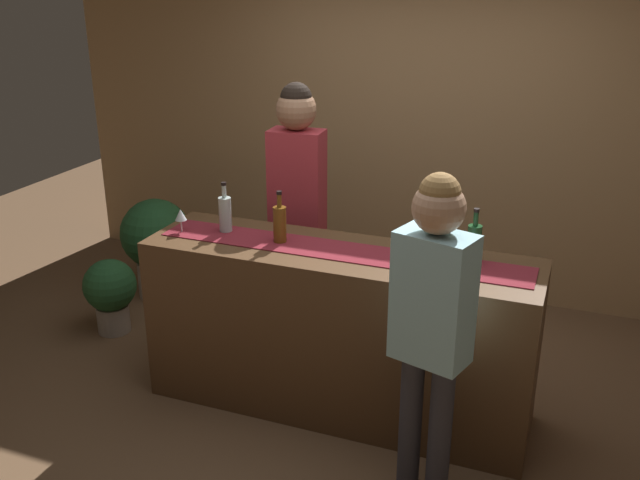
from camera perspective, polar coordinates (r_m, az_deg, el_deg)
ground_plane at (r=4.36m, az=1.42°, el=-13.06°), size 10.00×10.00×0.00m
back_wall at (r=5.53m, az=8.34°, el=10.46°), size 6.00×0.12×2.90m
bar_counter at (r=4.11m, az=1.48°, el=-7.33°), size 2.21×0.60×0.99m
counter_runner_cloth at (r=3.89m, az=1.54°, el=-0.86°), size 2.10×0.28×0.01m
wine_bottle_clear at (r=4.18m, az=-7.62°, el=2.12°), size 0.07×0.07×0.30m
wine_bottle_green at (r=3.78m, az=12.25°, el=-0.25°), size 0.07×0.07×0.30m
wine_bottle_amber at (r=3.98m, az=-3.25°, el=1.33°), size 0.07×0.07×0.30m
wine_glass_near_customer at (r=3.62m, az=9.01°, el=-1.09°), size 0.07×0.07×0.14m
wine_glass_mid_counter at (r=4.21m, az=-11.13°, el=1.93°), size 0.07×0.07×0.14m
bartender at (r=4.53m, az=-1.85°, el=4.14°), size 0.35×0.25×1.80m
customer_sipping at (r=3.22m, az=9.01°, el=-5.63°), size 0.38×0.29×1.65m
potted_plant_tall at (r=5.66m, az=-13.02°, el=-0.09°), size 0.54×0.54×0.79m
potted_plant_small at (r=5.23m, az=-16.48°, el=-3.94°), size 0.37×0.37×0.55m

